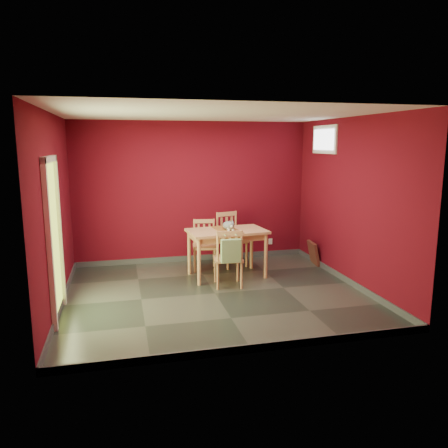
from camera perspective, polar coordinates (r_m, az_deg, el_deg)
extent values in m
plane|color=#2D342D|center=(6.83, -1.17, -9.04)|extent=(4.50, 4.50, 0.00)
plane|color=#5A0915|center=(8.45, -4.11, 4.13)|extent=(4.50, 0.00, 4.50)
plane|color=#5A0915|center=(4.60, 4.09, -1.27)|extent=(4.50, 0.00, 4.50)
plane|color=#5A0915|center=(6.42, -21.25, 1.41)|extent=(0.00, 4.00, 4.00)
plane|color=#5A0915|center=(7.32, 16.29, 2.74)|extent=(0.00, 4.00, 4.00)
plane|color=white|center=(6.45, -1.27, 14.19)|extent=(4.50, 4.50, 0.00)
cube|color=#3F4244|center=(8.68, -3.99, -4.44)|extent=(4.50, 0.02, 0.10)
cube|color=#3F4244|center=(5.04, 3.85, -15.87)|extent=(4.50, 0.02, 0.10)
cube|color=#3F4244|center=(6.73, -20.40, -9.57)|extent=(0.03, 4.00, 0.10)
cube|color=#3F4244|center=(7.59, 15.70, -7.04)|extent=(0.03, 4.00, 0.10)
cube|color=#B7D838|center=(6.09, -21.42, -2.19)|extent=(0.02, 0.85, 2.05)
cube|color=white|center=(5.63, -21.84, -2.80)|extent=(0.06, 0.08, 2.13)
cube|color=white|center=(6.53, -20.70, -0.96)|extent=(0.06, 0.08, 2.13)
cube|color=white|center=(5.95, -21.89, 7.87)|extent=(0.06, 1.01, 0.08)
cube|color=white|center=(8.13, 13.01, 10.70)|extent=(0.03, 0.90, 0.50)
cube|color=white|center=(8.12, 12.87, 10.70)|extent=(0.02, 0.76, 0.36)
cube|color=silver|center=(9.02, 6.08, -2.27)|extent=(0.08, 0.02, 0.12)
cube|color=tan|center=(7.48, 0.39, -0.95)|extent=(1.38, 0.89, 0.04)
cube|color=tan|center=(7.50, 0.39, -1.52)|extent=(1.24, 0.75, 0.11)
cylinder|color=tan|center=(7.11, -3.28, -4.99)|extent=(0.06, 0.06, 0.78)
cylinder|color=tan|center=(7.70, -4.56, -3.78)|extent=(0.06, 0.06, 0.78)
cylinder|color=tan|center=(7.50, 5.48, -4.19)|extent=(0.06, 0.06, 0.78)
cylinder|color=tan|center=(8.07, 3.62, -3.11)|extent=(0.06, 0.06, 0.78)
cube|color=#945826|center=(7.47, 0.39, -0.75)|extent=(0.43, 0.77, 0.01)
cube|color=#945826|center=(7.16, 1.11, -2.81)|extent=(0.36, 0.04, 0.37)
cube|color=tan|center=(7.97, -2.55, -2.94)|extent=(0.48, 0.48, 0.04)
cylinder|color=tan|center=(7.84, -3.82, -4.88)|extent=(0.04, 0.04, 0.41)
cylinder|color=tan|center=(8.19, -3.86, -4.21)|extent=(0.04, 0.04, 0.41)
cylinder|color=tan|center=(7.86, -1.16, -4.83)|extent=(0.04, 0.04, 0.41)
cylinder|color=tan|center=(8.21, -1.32, -4.16)|extent=(0.04, 0.04, 0.41)
cylinder|color=tan|center=(8.09, -3.91, -0.96)|extent=(0.04, 0.04, 0.45)
cylinder|color=tan|center=(8.10, -1.33, -0.91)|extent=(0.04, 0.04, 0.45)
cube|color=tan|center=(8.06, -2.63, 0.37)|extent=(0.38, 0.09, 0.07)
cube|color=tan|center=(8.10, -3.33, -1.23)|extent=(0.04, 0.03, 0.35)
cube|color=tan|center=(8.10, -2.62, -1.22)|extent=(0.04, 0.03, 0.35)
cube|color=tan|center=(8.10, -1.90, -1.20)|extent=(0.04, 0.03, 0.35)
cube|color=tan|center=(8.20, 1.03, -2.20)|extent=(0.58, 0.58, 0.04)
cylinder|color=tan|center=(7.99, 0.50, -4.40)|extent=(0.04, 0.04, 0.46)
cylinder|color=tan|center=(8.33, -0.87, -3.78)|extent=(0.04, 0.04, 0.46)
cylinder|color=tan|center=(8.19, 2.96, -4.04)|extent=(0.04, 0.04, 0.46)
cylinder|color=tan|center=(8.53, 1.52, -3.45)|extent=(0.04, 0.04, 0.46)
cylinder|color=tan|center=(8.22, -0.88, -0.22)|extent=(0.04, 0.04, 0.50)
cylinder|color=tan|center=(8.42, 1.54, 0.03)|extent=(0.04, 0.04, 0.50)
cube|color=tan|center=(8.28, 0.34, 1.31)|extent=(0.42, 0.15, 0.08)
cube|color=tan|center=(8.27, -0.33, -0.47)|extent=(0.04, 0.03, 0.39)
cube|color=tan|center=(8.32, 0.34, -0.40)|extent=(0.04, 0.03, 0.39)
cube|color=tan|center=(8.38, 1.01, -0.33)|extent=(0.04, 0.03, 0.39)
cube|color=tan|center=(7.06, 0.53, -4.53)|extent=(0.49, 0.49, 0.04)
cylinder|color=tan|center=(7.33, 1.80, -5.89)|extent=(0.04, 0.04, 0.43)
cylinder|color=tan|center=(6.98, 2.29, -6.76)|extent=(0.04, 0.04, 0.43)
cylinder|color=tan|center=(7.29, -1.17, -6.00)|extent=(0.04, 0.04, 0.43)
cylinder|color=tan|center=(6.93, -0.83, -6.88)|extent=(0.04, 0.04, 0.43)
cylinder|color=tan|center=(6.85, 2.33, -2.79)|extent=(0.04, 0.04, 0.47)
cylinder|color=tan|center=(6.79, -0.84, -2.89)|extent=(0.04, 0.04, 0.47)
cube|color=tan|center=(6.77, 0.75, -1.24)|extent=(0.40, 0.08, 0.07)
cube|color=tan|center=(6.84, 1.62, -3.16)|extent=(0.04, 0.02, 0.37)
cube|color=tan|center=(6.83, 0.75, -3.19)|extent=(0.04, 0.02, 0.37)
cube|color=tan|center=(6.81, -0.13, -3.21)|extent=(0.04, 0.02, 0.37)
cube|color=#86AF70|center=(6.76, 0.92, -3.54)|extent=(0.31, 0.10, 0.37)
cylinder|color=#86AF70|center=(6.74, 0.08, -1.45)|extent=(0.02, 0.15, 0.02)
cylinder|color=#86AF70|center=(6.78, 1.51, -1.38)|extent=(0.02, 0.15, 0.02)
cube|color=brown|center=(8.54, 11.61, -3.74)|extent=(0.19, 0.45, 0.44)
cube|color=black|center=(8.53, 11.58, -3.74)|extent=(0.13, 0.31, 0.30)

